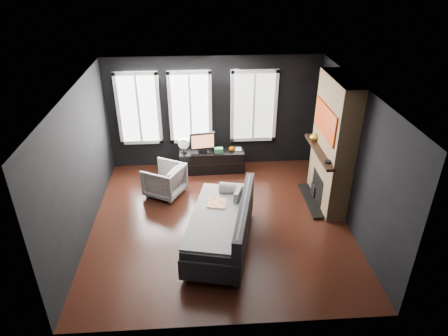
{
  "coord_description": "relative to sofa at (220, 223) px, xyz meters",
  "views": [
    {
      "loc": [
        -0.35,
        -6.45,
        4.75
      ],
      "look_at": [
        0.1,
        0.3,
        1.05
      ],
      "focal_mm": 32.0,
      "sensor_mm": 36.0,
      "label": 1
    }
  ],
  "objects": [
    {
      "name": "floor",
      "position": [
        0.03,
        0.7,
        -0.48
      ],
      "size": [
        5.0,
        5.0,
        0.0
      ],
      "primitive_type": "plane",
      "color": "black",
      "rests_on": "ground"
    },
    {
      "name": "desk_fan",
      "position": [
        -0.7,
        2.78,
        0.24
      ],
      "size": [
        0.27,
        0.27,
        0.37
      ],
      "primitive_type": null,
      "rotation": [
        0.0,
        0.0,
        -0.03
      ],
      "color": "gray",
      "rests_on": "media_console"
    },
    {
      "name": "mantel_vase",
      "position": [
        2.08,
        1.75,
        0.85
      ],
      "size": [
        0.22,
        0.22,
        0.19
      ],
      "primitive_type": "imported",
      "rotation": [
        0.0,
        0.0,
        0.17
      ],
      "color": "yellow",
      "rests_on": "fireplace"
    },
    {
      "name": "monitor",
      "position": [
        -0.26,
        2.81,
        0.32
      ],
      "size": [
        0.62,
        0.22,
        0.55
      ],
      "primitive_type": null,
      "rotation": [
        0.0,
        0.0,
        0.15
      ],
      "color": "black",
      "rests_on": "media_console"
    },
    {
      "name": "storage_box",
      "position": [
        0.12,
        2.74,
        0.11
      ],
      "size": [
        0.21,
        0.14,
        0.11
      ],
      "primitive_type": "cube",
      "rotation": [
        0.0,
        0.0,
        0.06
      ],
      "color": "#317442",
      "rests_on": "media_console"
    },
    {
      "name": "mug",
      "position": [
        0.44,
        2.79,
        0.11
      ],
      "size": [
        0.15,
        0.13,
        0.12
      ],
      "primitive_type": "imported",
      "rotation": [
        0.0,
        0.0,
        0.31
      ],
      "color": "#D36B00",
      "rests_on": "media_console"
    },
    {
      "name": "media_console",
      "position": [
        -0.04,
        2.81,
        -0.21
      ],
      "size": [
        1.54,
        0.51,
        0.53
      ],
      "primitive_type": null,
      "rotation": [
        0.0,
        0.0,
        0.02
      ],
      "color": "black",
      "rests_on": "floor"
    },
    {
      "name": "mantel_clock",
      "position": [
        2.08,
        0.75,
        0.78
      ],
      "size": [
        0.15,
        0.15,
        0.04
      ],
      "primitive_type": "cylinder",
      "rotation": [
        0.0,
        0.0,
        -0.16
      ],
      "color": "black",
      "rests_on": "fireplace"
    },
    {
      "name": "windows",
      "position": [
        -0.42,
        3.16,
        1.9
      ],
      "size": [
        4.0,
        0.16,
        1.76
      ],
      "primitive_type": null,
      "color": "white",
      "rests_on": "wall_back"
    },
    {
      "name": "fireplace",
      "position": [
        2.33,
        1.3,
        0.87
      ],
      "size": [
        0.7,
        1.62,
        2.7
      ],
      "primitive_type": null,
      "color": "#93724C",
      "rests_on": "floor"
    },
    {
      "name": "ceiling",
      "position": [
        0.03,
        0.7,
        2.22
      ],
      "size": [
        5.0,
        5.0,
        0.0
      ],
      "primitive_type": "plane",
      "color": "white",
      "rests_on": "ground"
    },
    {
      "name": "wall_left",
      "position": [
        -2.47,
        0.7,
        0.87
      ],
      "size": [
        0.02,
        5.0,
        2.7
      ],
      "primitive_type": "cube",
      "color": "black",
      "rests_on": "ground"
    },
    {
      "name": "wall_right",
      "position": [
        2.53,
        0.7,
        0.87
      ],
      "size": [
        0.02,
        5.0,
        2.7
      ],
      "primitive_type": "cube",
      "color": "black",
      "rests_on": "ground"
    },
    {
      "name": "stripe_pillow",
      "position": [
        0.36,
        0.49,
        0.21
      ],
      "size": [
        0.19,
        0.36,
        0.35
      ],
      "primitive_type": "cube",
      "rotation": [
        0.0,
        0.0,
        -0.34
      ],
      "color": "gray",
      "rests_on": "sofa"
    },
    {
      "name": "sofa",
      "position": [
        0.0,
        0.0,
        0.0
      ],
      "size": [
        1.56,
        2.4,
        0.95
      ],
      "primitive_type": null,
      "rotation": [
        0.0,
        0.0,
        -0.22
      ],
      "color": "black",
      "rests_on": "floor"
    },
    {
      "name": "book",
      "position": [
        0.53,
        2.87,
        0.15
      ],
      "size": [
        0.15,
        0.03,
        0.2
      ],
      "primitive_type": "imported",
      "rotation": [
        0.0,
        0.0,
        -0.09
      ],
      "color": "tan",
      "rests_on": "media_console"
    },
    {
      "name": "wall_back",
      "position": [
        0.03,
        3.2,
        0.87
      ],
      "size": [
        5.0,
        0.02,
        2.7
      ],
      "primitive_type": "cube",
      "color": "black",
      "rests_on": "ground"
    },
    {
      "name": "armchair",
      "position": [
        -1.12,
        1.81,
        -0.09
      ],
      "size": [
        0.96,
        0.98,
        0.77
      ],
      "primitive_type": "imported",
      "rotation": [
        0.0,
        0.0,
        -2.06
      ],
      "color": "white",
      "rests_on": "floor"
    }
  ]
}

